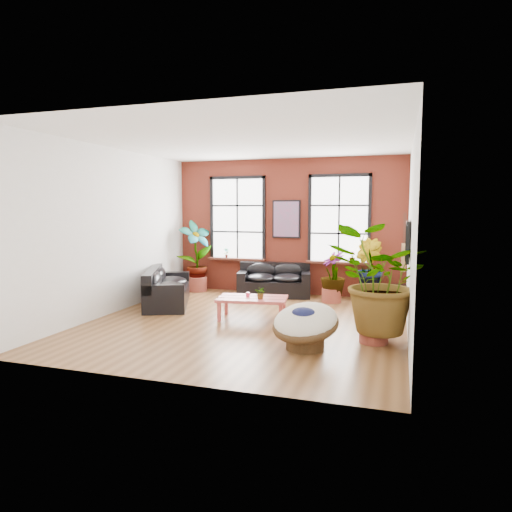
% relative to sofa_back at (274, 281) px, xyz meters
% --- Properties ---
extents(room, '(6.04, 6.54, 3.54)m').
position_rel_sofa_back_xyz_m(room, '(0.22, -2.67, 1.37)').
color(room, brown).
rests_on(room, ground).
extents(sofa_back, '(1.96, 1.24, 0.83)m').
position_rel_sofa_back_xyz_m(sofa_back, '(0.00, 0.00, 0.00)').
color(sofa_back, black).
rests_on(sofa_back, ground).
extents(sofa_left, '(1.65, 2.30, 0.84)m').
position_rel_sofa_back_xyz_m(sofa_left, '(-2.11, -1.84, 0.00)').
color(sofa_left, black).
rests_on(sofa_left, ground).
extents(coffee_table, '(1.48, 0.98, 0.53)m').
position_rel_sofa_back_xyz_m(coffee_table, '(0.23, -2.52, 0.01)').
color(coffee_table, '#B24340').
rests_on(coffee_table, ground).
extents(papasan_chair, '(1.29, 1.30, 0.79)m').
position_rel_sofa_back_xyz_m(papasan_chair, '(1.65, -4.15, 0.03)').
color(papasan_chair, '#4A321A').
rests_on(papasan_chair, ground).
extents(poster, '(0.74, 0.06, 0.98)m').
position_rel_sofa_back_xyz_m(poster, '(0.22, 0.36, 1.57)').
color(poster, black).
rests_on(poster, room).
extents(tv_wall_unit, '(0.13, 1.86, 1.20)m').
position_rel_sofa_back_xyz_m(tv_wall_unit, '(3.15, -2.22, 1.16)').
color(tv_wall_unit, black).
rests_on(tv_wall_unit, room).
extents(media_box, '(0.65, 0.58, 0.48)m').
position_rel_sofa_back_xyz_m(media_box, '(2.95, -0.40, -0.14)').
color(media_box, black).
rests_on(media_box, ground).
extents(pot_back_left, '(0.70, 0.70, 0.38)m').
position_rel_sofa_back_xyz_m(pot_back_left, '(-2.16, -0.00, -0.18)').
color(pot_back_left, brown).
rests_on(pot_back_left, ground).
extents(pot_back_right, '(0.58, 0.58, 0.37)m').
position_rel_sofa_back_xyz_m(pot_back_right, '(2.37, -0.08, -0.19)').
color(pot_back_right, brown).
rests_on(pot_back_right, ground).
extents(pot_right_wall, '(0.59, 0.59, 0.35)m').
position_rel_sofa_back_xyz_m(pot_right_wall, '(2.67, -3.46, -0.20)').
color(pot_right_wall, brown).
rests_on(pot_right_wall, ground).
extents(pot_mid, '(0.60, 0.60, 0.34)m').
position_rel_sofa_back_xyz_m(pot_mid, '(1.52, -0.39, -0.21)').
color(pot_mid, brown).
rests_on(pot_mid, ground).
extents(floor_plant_back_left, '(1.05, 1.12, 1.76)m').
position_rel_sofa_back_xyz_m(floor_plant_back_left, '(-2.18, 0.00, 0.65)').
color(floor_plant_back_left, '#174612').
rests_on(floor_plant_back_left, ground).
extents(floor_plant_back_right, '(0.94, 0.96, 1.37)m').
position_rel_sofa_back_xyz_m(floor_plant_back_right, '(2.33, -0.05, 0.46)').
color(floor_plant_back_right, '#174612').
rests_on(floor_plant_back_right, ground).
extents(floor_plant_right_wall, '(1.74, 1.55, 1.80)m').
position_rel_sofa_back_xyz_m(floor_plant_right_wall, '(2.69, -3.47, 0.68)').
color(floor_plant_right_wall, '#174612').
rests_on(floor_plant_right_wall, ground).
extents(floor_plant_mid, '(0.85, 0.85, 1.07)m').
position_rel_sofa_back_xyz_m(floor_plant_mid, '(1.54, -0.36, 0.30)').
color(floor_plant_mid, '#174612').
rests_on(floor_plant_mid, ground).
extents(table_plant, '(0.23, 0.20, 0.24)m').
position_rel_sofa_back_xyz_m(table_plant, '(0.45, -2.63, 0.19)').
color(table_plant, '#174612').
rests_on(table_plant, coffee_table).
extents(sill_plant_left, '(0.17, 0.17, 0.27)m').
position_rel_sofa_back_xyz_m(sill_plant_left, '(-1.43, 0.31, 0.66)').
color(sill_plant_left, '#174612').
rests_on(sill_plant_left, room).
extents(sill_plant_right, '(0.19, 0.19, 0.27)m').
position_rel_sofa_back_xyz_m(sill_plant_right, '(1.92, 0.31, 0.66)').
color(sill_plant_right, '#174612').
rests_on(sill_plant_right, room).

